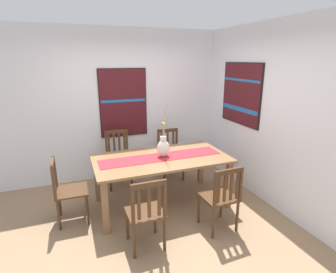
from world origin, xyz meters
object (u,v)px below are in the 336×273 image
(chair_2, at_px, (66,189))
(chair_4, at_px, (118,158))
(painting_on_back_wall, at_px, (123,103))
(dining_table, at_px, (161,163))
(painting_on_side_wall, at_px, (241,94))
(chair_0, at_px, (221,197))
(chair_1, at_px, (170,153))
(centerpiece_vase, at_px, (163,147))
(chair_3, at_px, (146,212))

(chair_2, distance_m, chair_4, 1.25)
(painting_on_back_wall, bearing_deg, dining_table, -78.19)
(painting_on_side_wall, bearing_deg, chair_4, 162.68)
(chair_4, bearing_deg, dining_table, -62.33)
(chair_0, bearing_deg, chair_1, 90.59)
(centerpiece_vase, height_order, chair_4, centerpiece_vase)
(chair_0, height_order, painting_on_back_wall, painting_on_back_wall)
(painting_on_side_wall, bearing_deg, painting_on_back_wall, 150.84)
(centerpiece_vase, xyz_separation_m, chair_0, (0.45, -0.90, -0.43))
(centerpiece_vase, distance_m, chair_2, 1.45)
(centerpiece_vase, bearing_deg, painting_on_back_wall, 103.56)
(centerpiece_vase, bearing_deg, chair_0, -63.29)
(dining_table, bearing_deg, painting_on_back_wall, 101.81)
(dining_table, bearing_deg, chair_0, -61.11)
(chair_1, xyz_separation_m, painting_on_back_wall, (-0.75, 0.42, 0.92))
(chair_0, relative_size, painting_on_back_wall, 0.74)
(chair_3, bearing_deg, chair_2, 133.02)
(chair_2, distance_m, painting_on_side_wall, 3.10)
(chair_2, relative_size, painting_on_back_wall, 0.73)
(chair_4, bearing_deg, chair_1, -2.42)
(dining_table, relative_size, chair_4, 2.03)
(chair_2, distance_m, painting_on_back_wall, 1.91)
(painting_on_back_wall, bearing_deg, chair_3, -96.00)
(chair_1, relative_size, chair_2, 1.01)
(dining_table, xyz_separation_m, chair_2, (-1.35, 0.01, -0.19))
(chair_1, distance_m, chair_4, 0.95)
(centerpiece_vase, bearing_deg, painting_on_side_wall, 10.35)
(centerpiece_vase, bearing_deg, chair_1, 63.15)
(chair_3, bearing_deg, painting_on_back_wall, 84.00)
(dining_table, distance_m, painting_on_back_wall, 1.51)
(chair_2, height_order, painting_on_side_wall, painting_on_side_wall)
(chair_3, height_order, painting_on_side_wall, painting_on_side_wall)
(chair_0, bearing_deg, centerpiece_vase, 116.71)
(chair_2, bearing_deg, chair_3, -46.98)
(chair_1, bearing_deg, painting_on_back_wall, 150.58)
(centerpiece_vase, height_order, painting_on_back_wall, painting_on_back_wall)
(dining_table, height_order, chair_3, chair_3)
(chair_1, xyz_separation_m, chair_2, (-1.82, -0.86, 0.01))
(chair_2, xyz_separation_m, painting_on_back_wall, (1.08, 1.28, 0.91))
(chair_3, xyz_separation_m, painting_on_back_wall, (0.23, 2.19, 0.92))
(chair_2, bearing_deg, chair_1, 25.24)
(chair_0, xyz_separation_m, chair_3, (-0.99, -0.00, -0.00))
(chair_2, height_order, painting_on_back_wall, painting_on_back_wall)
(chair_2, relative_size, chair_3, 0.99)
(painting_on_back_wall, distance_m, painting_on_side_wall, 2.08)
(dining_table, height_order, painting_on_side_wall, painting_on_side_wall)
(chair_1, height_order, painting_on_back_wall, painting_on_back_wall)
(chair_2, relative_size, painting_on_side_wall, 0.88)
(chair_0, relative_size, chair_2, 1.00)
(chair_1, bearing_deg, chair_0, -89.41)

